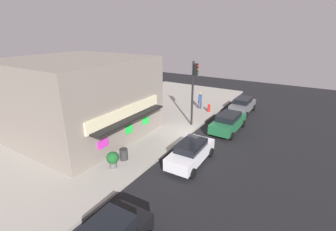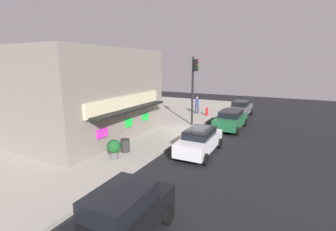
{
  "view_description": "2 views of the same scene",
  "coord_description": "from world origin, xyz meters",
  "px_view_note": "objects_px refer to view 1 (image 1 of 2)",
  "views": [
    {
      "loc": [
        -16.21,
        -7.79,
        8.33
      ],
      "look_at": [
        0.0,
        2.09,
        1.39
      ],
      "focal_mm": 25.32,
      "sensor_mm": 36.0,
      "label": 1
    },
    {
      "loc": [
        -16.71,
        -6.45,
        5.25
      ],
      "look_at": [
        0.53,
        2.35,
        1.09
      ],
      "focal_mm": 25.48,
      "sensor_mm": 36.0,
      "label": 2
    }
  ],
  "objects_px": {
    "traffic_light": "(194,86)",
    "parked_car_white": "(191,152)",
    "trash_can": "(124,154)",
    "parked_car_grey": "(243,105)",
    "fire_hydrant": "(209,108)",
    "parked_car_green": "(228,122)",
    "potted_plant_by_doorway": "(113,159)",
    "pedestrian": "(200,100)"
  },
  "relations": [
    {
      "from": "trash_can",
      "to": "parked_car_grey",
      "type": "distance_m",
      "value": 14.63
    },
    {
      "from": "fire_hydrant",
      "to": "parked_car_grey",
      "type": "relative_size",
      "value": 0.21
    },
    {
      "from": "potted_plant_by_doorway",
      "to": "parked_car_white",
      "type": "distance_m",
      "value": 4.98
    },
    {
      "from": "parked_car_white",
      "to": "parked_car_green",
      "type": "bearing_deg",
      "value": -3.53
    },
    {
      "from": "traffic_light",
      "to": "potted_plant_by_doorway",
      "type": "bearing_deg",
      "value": 172.69
    },
    {
      "from": "trash_can",
      "to": "fire_hydrant",
      "type": "bearing_deg",
      "value": -5.32
    },
    {
      "from": "fire_hydrant",
      "to": "potted_plant_by_doorway",
      "type": "bearing_deg",
      "value": 175.56
    },
    {
      "from": "traffic_light",
      "to": "potted_plant_by_doorway",
      "type": "height_order",
      "value": "traffic_light"
    },
    {
      "from": "traffic_light",
      "to": "pedestrian",
      "type": "height_order",
      "value": "traffic_light"
    },
    {
      "from": "parked_car_green",
      "to": "traffic_light",
      "type": "bearing_deg",
      "value": 104.72
    },
    {
      "from": "traffic_light",
      "to": "parked_car_white",
      "type": "relative_size",
      "value": 1.35
    },
    {
      "from": "fire_hydrant",
      "to": "trash_can",
      "type": "bearing_deg",
      "value": 174.68
    },
    {
      "from": "potted_plant_by_doorway",
      "to": "trash_can",
      "type": "bearing_deg",
      "value": 5.18
    },
    {
      "from": "parked_car_green",
      "to": "parked_car_grey",
      "type": "bearing_deg",
      "value": 2.29
    },
    {
      "from": "traffic_light",
      "to": "parked_car_green",
      "type": "distance_m",
      "value": 4.32
    },
    {
      "from": "trash_can",
      "to": "potted_plant_by_doorway",
      "type": "height_order",
      "value": "potted_plant_by_doorway"
    },
    {
      "from": "parked_car_grey",
      "to": "parked_car_green",
      "type": "bearing_deg",
      "value": -177.71
    },
    {
      "from": "traffic_light",
      "to": "parked_car_white",
      "type": "bearing_deg",
      "value": -155.23
    },
    {
      "from": "fire_hydrant",
      "to": "parked_car_grey",
      "type": "distance_m",
      "value": 3.57
    },
    {
      "from": "parked_car_grey",
      "to": "parked_car_green",
      "type": "relative_size",
      "value": 0.9
    },
    {
      "from": "fire_hydrant",
      "to": "parked_car_white",
      "type": "bearing_deg",
      "value": -164.47
    },
    {
      "from": "parked_car_white",
      "to": "parked_car_green",
      "type": "distance_m",
      "value": 6.48
    },
    {
      "from": "traffic_light",
      "to": "parked_car_grey",
      "type": "xyz_separation_m",
      "value": [
        6.23,
        -2.8,
        -2.97
      ]
    },
    {
      "from": "fire_hydrant",
      "to": "parked_car_green",
      "type": "distance_m",
      "value": 4.65
    },
    {
      "from": "traffic_light",
      "to": "potted_plant_by_doorway",
      "type": "xyz_separation_m",
      "value": [
        -8.94,
        1.15,
        -2.99
      ]
    },
    {
      "from": "trash_can",
      "to": "potted_plant_by_doorway",
      "type": "xyz_separation_m",
      "value": [
        -1.11,
        -0.1,
        0.24
      ]
    },
    {
      "from": "trash_can",
      "to": "traffic_light",
      "type": "bearing_deg",
      "value": -9.06
    },
    {
      "from": "trash_can",
      "to": "parked_car_green",
      "type": "bearing_deg",
      "value": -26.34
    },
    {
      "from": "trash_can",
      "to": "parked_car_white",
      "type": "height_order",
      "value": "parked_car_white"
    },
    {
      "from": "pedestrian",
      "to": "parked_car_green",
      "type": "relative_size",
      "value": 0.39
    },
    {
      "from": "traffic_light",
      "to": "pedestrian",
      "type": "distance_m",
      "value": 5.59
    },
    {
      "from": "fire_hydrant",
      "to": "parked_car_white",
      "type": "relative_size",
      "value": 0.21
    },
    {
      "from": "trash_can",
      "to": "parked_car_white",
      "type": "relative_size",
      "value": 0.18
    },
    {
      "from": "parked_car_white",
      "to": "pedestrian",
      "type": "bearing_deg",
      "value": 21.14
    },
    {
      "from": "traffic_light",
      "to": "trash_can",
      "type": "relative_size",
      "value": 7.45
    },
    {
      "from": "fire_hydrant",
      "to": "traffic_light",
      "type": "bearing_deg",
      "value": -178.27
    },
    {
      "from": "trash_can",
      "to": "parked_car_green",
      "type": "distance_m",
      "value": 9.62
    },
    {
      "from": "trash_can",
      "to": "parked_car_grey",
      "type": "relative_size",
      "value": 0.19
    },
    {
      "from": "pedestrian",
      "to": "parked_car_green",
      "type": "bearing_deg",
      "value": -131.65
    },
    {
      "from": "pedestrian",
      "to": "parked_car_white",
      "type": "relative_size",
      "value": 0.42
    },
    {
      "from": "pedestrian",
      "to": "traffic_light",
      "type": "bearing_deg",
      "value": -163.46
    },
    {
      "from": "traffic_light",
      "to": "parked_car_grey",
      "type": "bearing_deg",
      "value": -24.19
    }
  ]
}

